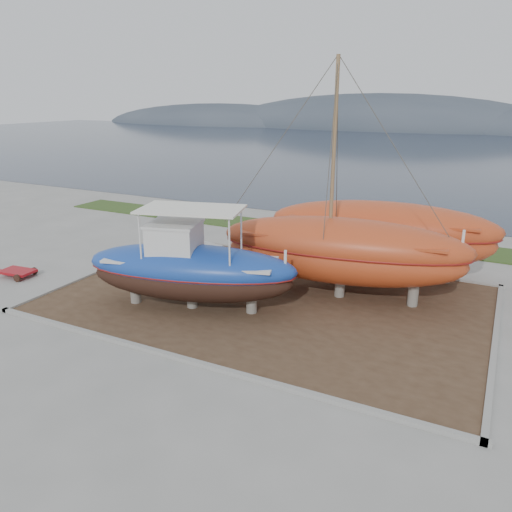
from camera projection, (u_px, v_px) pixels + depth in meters
The scene contains 11 objects.
ground at pixel (221, 337), 18.52m from camera, with size 140.00×140.00×0.00m, color gray.
dirt_patch at pixel (268, 299), 21.90m from camera, with size 18.00×12.00×0.06m, color #422D1E.
curb_frame at pixel (268, 298), 21.88m from camera, with size 18.60×12.60×0.15m, color gray, non-canonical shape.
grass_strip at pixel (346, 236), 31.65m from camera, with size 44.00×3.00×0.08m, color #284219.
sea at pixel (450, 152), 77.89m from camera, with size 260.00×100.00×0.04m, color #1D273A, non-canonical shape.
mountain_ridge at pixel (477, 131), 124.54m from camera, with size 200.00×36.00×20.00m, color #333D49, non-canonical shape.
blue_caique at pixel (190, 259), 20.33m from camera, with size 8.84×2.76×4.25m, color #1940A0, non-canonical shape.
white_dinghy at pixel (192, 252), 26.25m from camera, with size 4.12×1.55×1.24m, color silver, non-canonical shape.
orange_sailboat at pixel (345, 184), 20.57m from camera, with size 10.75×3.17×10.00m, color #AF3D1A, non-canonical shape.
orange_bare_hull at pixel (381, 240), 24.19m from camera, with size 10.88×3.26×3.57m, color #AF3D1A, non-canonical shape.
red_trailer at pixel (18, 273), 24.58m from camera, with size 2.43×1.21×0.34m, color #A9131A, non-canonical shape.
Camera 1 is at (8.72, -14.29, 8.57)m, focal length 35.00 mm.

